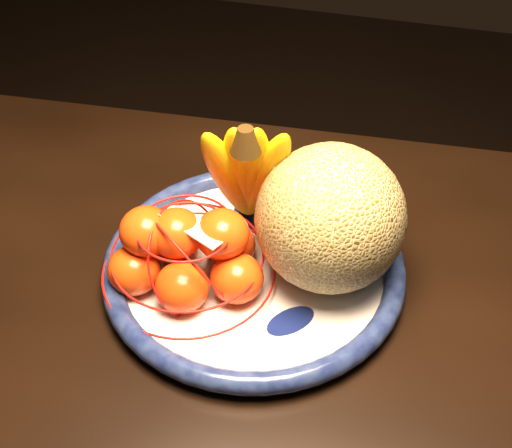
% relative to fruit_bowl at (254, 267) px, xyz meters
% --- Properties ---
extents(fruit_bowl, '(0.33, 0.33, 0.03)m').
position_rel_fruit_bowl_xyz_m(fruit_bowl, '(0.00, 0.00, 0.00)').
color(fruit_bowl, white).
rests_on(fruit_bowl, dining_table).
extents(cantaloupe, '(0.16, 0.16, 0.16)m').
position_rel_fruit_bowl_xyz_m(cantaloupe, '(0.08, 0.01, 0.08)').
color(cantaloupe, olive).
rests_on(cantaloupe, fruit_bowl).
extents(banana_bunch, '(0.12, 0.12, 0.19)m').
position_rel_fruit_bowl_xyz_m(banana_bunch, '(-0.02, 0.05, 0.09)').
color(banana_bunch, yellow).
rests_on(banana_bunch, fruit_bowl).
extents(mandarin_bag, '(0.19, 0.19, 0.12)m').
position_rel_fruit_bowl_xyz_m(mandarin_bag, '(-0.06, -0.03, 0.04)').
color(mandarin_bag, '#FF430E').
rests_on(mandarin_bag, fruit_bowl).
extents(price_tag, '(0.08, 0.05, 0.01)m').
position_rel_fruit_bowl_xyz_m(price_tag, '(-0.05, -0.03, 0.08)').
color(price_tag, white).
rests_on(price_tag, mandarin_bag).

